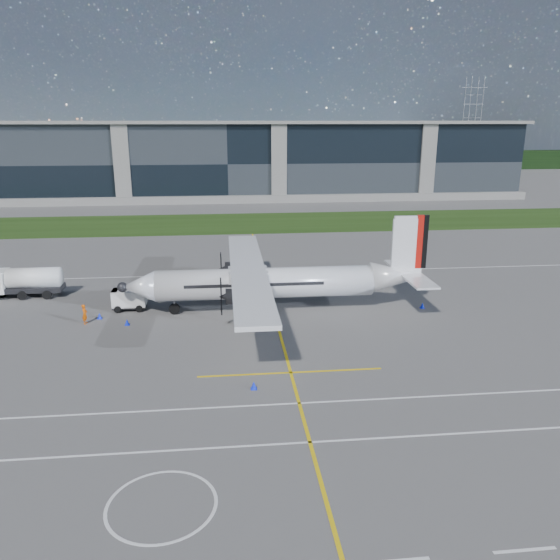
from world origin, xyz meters
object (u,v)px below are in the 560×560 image
baggage_tug (129,299)px  ground_crew_person (85,313)px  safety_cone_portwing (254,385)px  fuel_tanker_truck (18,283)px  safety_cone_fwd (99,316)px  safety_cone_tail (422,305)px  safety_cone_nose_port (127,322)px  pylon_east (471,122)px  turboprop_aircraft (276,265)px

baggage_tug → ground_crew_person: 4.37m
baggage_tug → safety_cone_portwing: bearing=-58.0°
baggage_tug → ground_crew_person: (-3.01, -3.17, 0.03)m
fuel_tanker_truck → ground_crew_person: size_ratio=3.91×
baggage_tug → safety_cone_fwd: 3.07m
safety_cone_fwd → safety_cone_tail: bearing=-0.4°
baggage_tug → safety_cone_nose_port: bearing=-84.6°
fuel_tanker_truck → safety_cone_tail: bearing=-11.0°
pylon_east → safety_cone_fwd: bearing=-123.7°
ground_crew_person → safety_cone_fwd: ground_crew_person is taller
safety_cone_tail → safety_cone_fwd: size_ratio=1.00×
turboprop_aircraft → safety_cone_tail: 13.25m
fuel_tanker_truck → safety_cone_nose_port: (11.14, -8.50, -1.11)m
safety_cone_tail → baggage_tug: bearing=174.8°
ground_crew_person → safety_cone_nose_port: ground_crew_person is taller
safety_cone_nose_port → turboprop_aircraft: bearing=10.3°
safety_cone_tail → safety_cone_nose_port: size_ratio=1.00×
fuel_tanker_truck → safety_cone_fwd: 11.03m
fuel_tanker_truck → ground_crew_person: (7.76, -7.83, -0.43)m
safety_cone_nose_port → safety_cone_portwing: same height
fuel_tanker_truck → safety_cone_fwd: fuel_tanker_truck is taller
turboprop_aircraft → ground_crew_person: bearing=-174.3°
ground_crew_person → safety_cone_tail: bearing=-80.7°
baggage_tug → pylon_east: bearing=56.5°
turboprop_aircraft → safety_cone_portwing: size_ratio=53.71×
pylon_east → turboprop_aircraft: (-81.74, -143.93, -10.97)m
safety_cone_tail → safety_cone_portwing: same height
baggage_tug → safety_cone_portwing: (9.80, -15.66, -0.64)m
ground_crew_person → safety_cone_nose_port: size_ratio=3.70×
safety_cone_fwd → safety_cone_portwing: bearing=-48.6°
turboprop_aircraft → ground_crew_person: size_ratio=14.50×
safety_cone_tail → turboprop_aircraft: bearing=176.8°
safety_cone_portwing → safety_cone_tail: bearing=40.9°
pylon_east → turboprop_aircraft: 165.89m
turboprop_aircraft → safety_cone_tail: size_ratio=53.71×
safety_cone_tail → safety_cone_fwd: bearing=179.6°
ground_crew_person → safety_cone_portwing: (12.82, -12.49, -0.68)m
safety_cone_tail → safety_cone_fwd: (-27.37, 0.21, 0.00)m
pylon_east → safety_cone_tail: size_ratio=60.00×
safety_cone_nose_port → fuel_tanker_truck: bearing=142.7°
turboprop_aircraft → safety_cone_fwd: turboprop_aircraft is taller
pylon_east → baggage_tug: (-94.31, -142.32, -14.11)m
fuel_tanker_truck → turboprop_aircraft: bearing=-15.1°
fuel_tanker_truck → safety_cone_nose_port: fuel_tanker_truck is taller
safety_cone_nose_port → ground_crew_person: bearing=168.9°
safety_cone_fwd → pylon_east: bearing=56.3°
safety_cone_tail → safety_cone_nose_port: (-24.87, -1.52, 0.00)m
fuel_tanker_truck → safety_cone_tail: fuel_tanker_truck is taller
turboprop_aircraft → ground_crew_person: 15.96m
turboprop_aircraft → baggage_tug: bearing=172.7°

